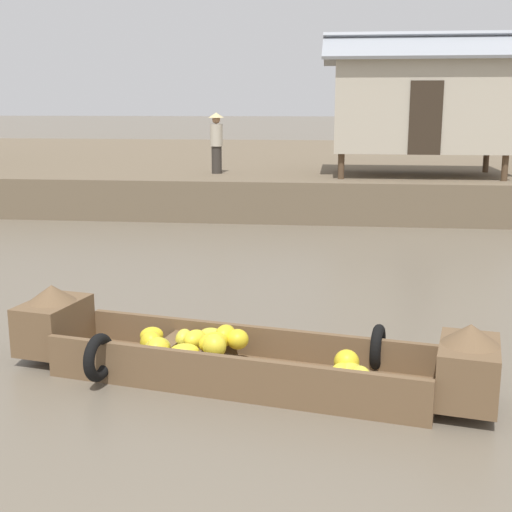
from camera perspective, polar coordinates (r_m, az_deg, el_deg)
name	(u,v)px	position (r m, az deg, el deg)	size (l,w,h in m)	color
ground_plane	(278,275)	(12.13, 1.87, -1.59)	(300.00, 300.00, 0.00)	#665B4C
riverbank_strip	(311,167)	(26.94, 4.59, 7.34)	(160.00, 20.00, 1.06)	brown
banana_boat	(238,354)	(7.51, -1.47, -8.15)	(5.34, 1.93, 0.89)	brown
stilt_house_mid_left	(420,102)	(19.09, 13.46, 12.35)	(5.17, 3.14, 3.71)	#4C3826
vendor_person	(216,140)	(19.18, -3.30, 9.61)	(0.44, 0.44, 1.66)	#332D28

